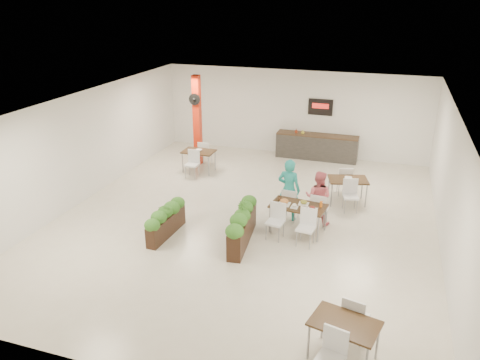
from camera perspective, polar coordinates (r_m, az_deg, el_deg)
name	(u,v)px	position (r m, az deg, el deg)	size (l,w,h in m)	color
ground	(246,219)	(12.97, 0.69, -4.76)	(12.00, 12.00, 0.00)	beige
room_shell	(246,150)	(12.20, 0.73, 3.70)	(10.10, 12.10, 3.22)	white
red_column	(197,120)	(16.72, -5.24, 7.35)	(0.40, 0.41, 3.20)	red
service_counter	(317,146)	(17.71, 9.33, 4.10)	(3.00, 0.64, 2.20)	#292624
main_table	(298,209)	(12.13, 7.06, -3.56)	(1.48, 1.75, 0.92)	black
diner_man	(289,190)	(12.69, 5.98, -1.19)	(0.63, 0.41, 1.73)	teal
diner_woman	(318,198)	(12.61, 9.50, -2.13)	(0.72, 0.56, 1.49)	#EA6875
planter_left	(166,218)	(12.07, -9.03, -4.62)	(0.46, 1.70, 0.88)	black
planter_right	(242,224)	(11.58, 0.28, -5.34)	(0.58, 2.11, 1.11)	black
side_table_a	(199,154)	(16.22, -5.05, 3.12)	(1.09, 1.62, 0.92)	black
side_table_b	(348,183)	(14.07, 13.01, -0.36)	(1.27, 1.67, 0.92)	black
side_table_c	(344,329)	(8.34, 12.60, -17.31)	(1.25, 1.67, 0.92)	black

